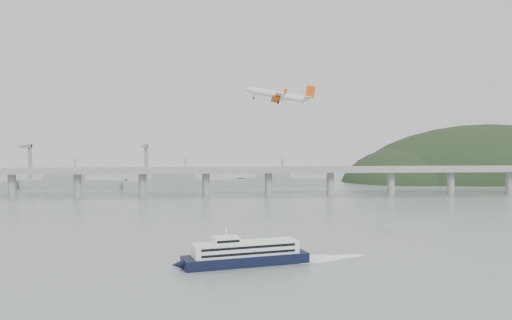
{
  "coord_description": "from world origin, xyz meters",
  "views": [
    {
      "loc": [
        -19.55,
        -230.15,
        50.12
      ],
      "look_at": [
        0.0,
        55.0,
        36.0
      ],
      "focal_mm": 38.0,
      "sensor_mm": 36.0,
      "label": 1
    }
  ],
  "objects": [
    {
      "name": "headland",
      "position": [
        285.18,
        331.75,
        -19.34
      ],
      "size": [
        365.0,
        155.0,
        156.0
      ],
      "color": "black",
      "rests_on": "ground"
    },
    {
      "name": "airliner",
      "position": [
        14.73,
        76.14,
        71.54
      ],
      "size": [
        41.25,
        37.28,
        10.76
      ],
      "rotation": [
        0.05,
        -0.18,
        3.08
      ],
      "color": "silver",
      "rests_on": "ground"
    },
    {
      "name": "ground",
      "position": [
        0.0,
        0.0,
        0.0
      ],
      "size": [
        900.0,
        900.0,
        0.0
      ],
      "primitive_type": "plane",
      "color": "slate",
      "rests_on": "ground"
    },
    {
      "name": "bridge",
      "position": [
        -1.15,
        200.0,
        17.65
      ],
      "size": [
        800.0,
        22.0,
        23.9
      ],
      "color": "gray",
      "rests_on": "ground"
    },
    {
      "name": "distant_fleet",
      "position": [
        -155.36,
        265.08,
        6.22
      ],
      "size": [
        453.0,
        60.9,
        40.0
      ],
      "color": "gray",
      "rests_on": "ground"
    },
    {
      "name": "ferry",
      "position": [
        -9.52,
        -25.69,
        4.07
      ],
      "size": [
        78.33,
        28.59,
        15.02
      ],
      "rotation": [
        0.0,
        0.0,
        0.25
      ],
      "color": "black",
      "rests_on": "ground"
    }
  ]
}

